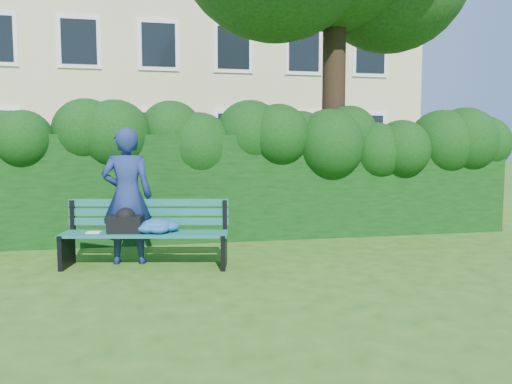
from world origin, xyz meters
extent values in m
plane|color=#2C5916|center=(0.00, 0.00, 0.00)|extent=(80.00, 80.00, 0.00)
cube|color=#C9C086|center=(0.00, 14.00, 6.00)|extent=(16.00, 8.00, 12.00)
cube|color=white|center=(-3.60, 9.98, 2.00)|extent=(1.30, 0.08, 1.60)
cube|color=black|center=(-3.60, 9.94, 2.00)|extent=(1.05, 0.04, 1.35)
cube|color=white|center=(-1.20, 9.98, 2.00)|extent=(1.30, 0.08, 1.60)
cube|color=black|center=(-1.20, 9.94, 2.00)|extent=(1.05, 0.04, 1.35)
cube|color=white|center=(1.20, 9.98, 2.00)|extent=(1.30, 0.08, 1.60)
cube|color=black|center=(1.20, 9.94, 2.00)|extent=(1.05, 0.04, 1.35)
cube|color=white|center=(3.60, 9.98, 2.00)|extent=(1.30, 0.08, 1.60)
cube|color=black|center=(3.60, 9.94, 2.00)|extent=(1.05, 0.04, 1.35)
cube|color=white|center=(6.00, 9.98, 2.00)|extent=(1.30, 0.08, 1.60)
cube|color=black|center=(6.00, 9.94, 2.00)|extent=(1.05, 0.04, 1.35)
cube|color=white|center=(-3.60, 9.98, 4.80)|extent=(1.30, 0.08, 1.60)
cube|color=black|center=(-3.60, 9.94, 4.80)|extent=(1.05, 0.04, 1.35)
cube|color=white|center=(-1.20, 9.98, 4.80)|extent=(1.30, 0.08, 1.60)
cube|color=black|center=(-1.20, 9.94, 4.80)|extent=(1.05, 0.04, 1.35)
cube|color=white|center=(1.20, 9.98, 4.80)|extent=(1.30, 0.08, 1.60)
cube|color=black|center=(1.20, 9.94, 4.80)|extent=(1.05, 0.04, 1.35)
cube|color=white|center=(3.60, 9.98, 4.80)|extent=(1.30, 0.08, 1.60)
cube|color=black|center=(3.60, 9.94, 4.80)|extent=(1.05, 0.04, 1.35)
cube|color=white|center=(6.00, 9.98, 4.80)|extent=(1.30, 0.08, 1.60)
cube|color=black|center=(6.00, 9.94, 4.80)|extent=(1.05, 0.04, 1.35)
cube|color=black|center=(0.00, 2.20, 0.90)|extent=(10.00, 1.00, 1.80)
cylinder|color=black|center=(1.88, 2.47, 2.72)|extent=(0.43, 0.43, 5.43)
cube|color=#0E4742|center=(-1.62, 0.07, 0.45)|extent=(2.18, 0.53, 0.04)
cube|color=#0E4742|center=(-1.60, 0.19, 0.45)|extent=(2.18, 0.53, 0.04)
cube|color=#0E4742|center=(-1.57, 0.31, 0.45)|extent=(2.18, 0.53, 0.04)
cube|color=#0E4742|center=(-1.55, 0.43, 0.45)|extent=(2.18, 0.53, 0.04)
cube|color=#0E4742|center=(-1.54, 0.50, 0.58)|extent=(2.17, 0.47, 0.10)
cube|color=#0E4742|center=(-1.53, 0.51, 0.71)|extent=(2.17, 0.47, 0.10)
cube|color=#0E4742|center=(-1.53, 0.52, 0.84)|extent=(2.17, 0.47, 0.10)
cube|color=black|center=(-2.62, 0.46, 0.22)|extent=(0.16, 0.50, 0.44)
cube|color=black|center=(-2.57, 0.71, 0.65)|extent=(0.07, 0.07, 0.45)
cube|color=black|center=(-2.63, 0.41, 0.44)|extent=(0.14, 0.42, 0.05)
cube|color=black|center=(-0.55, 0.04, 0.22)|extent=(0.16, 0.50, 0.44)
cube|color=black|center=(-0.50, 0.30, 0.65)|extent=(0.07, 0.07, 0.45)
cube|color=black|center=(-0.56, -0.01, 0.44)|extent=(0.14, 0.42, 0.05)
cube|color=white|center=(-2.25, 0.33, 0.48)|extent=(0.20, 0.16, 0.02)
cube|color=black|center=(-1.84, 0.30, 0.58)|extent=(0.49, 0.36, 0.23)
imported|color=navy|center=(-1.82, 0.53, 0.94)|extent=(0.72, 0.51, 1.87)
camera|label=1|loc=(-1.48, -6.48, 1.63)|focal=35.00mm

